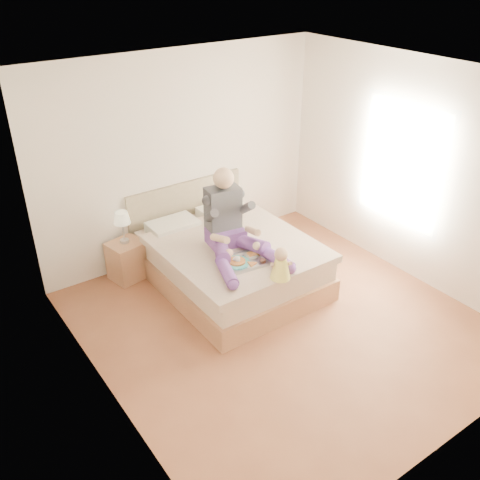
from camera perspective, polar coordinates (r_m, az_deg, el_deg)
room at (r=5.39m, az=5.68°, el=4.32°), size 4.02×4.22×2.71m
bed at (r=6.66m, az=-1.34°, el=-1.98°), size 1.70×2.18×1.00m
nightstand at (r=6.89m, az=-11.93°, el=-2.13°), size 0.48×0.44×0.51m
lamp at (r=6.64m, az=-12.48°, el=2.15°), size 0.20×0.20×0.41m
adult at (r=6.14m, az=-0.99°, el=1.38°), size 0.82×1.23×0.98m
tray at (r=6.01m, az=0.51°, el=-2.10°), size 0.53×0.44×0.14m
baby at (r=5.70m, az=4.35°, el=-2.72°), size 0.29×0.33×0.37m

